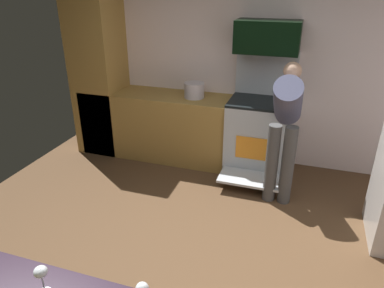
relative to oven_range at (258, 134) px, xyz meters
name	(u,v)px	position (x,y,z in m)	size (l,w,h in m)	color
ground_plane	(181,266)	(-0.34, -1.97, -0.52)	(5.20, 4.80, 0.02)	brown
wall_back	(241,64)	(-0.34, 0.37, 0.79)	(5.20, 0.12, 2.60)	silver
lower_cabinet_run	(168,126)	(-1.24, 0.01, -0.06)	(2.40, 0.60, 0.90)	olive
cabinet_column	(100,78)	(-2.24, 0.01, 0.54)	(0.60, 0.60, 2.10)	olive
oven_range	(258,134)	(0.00, 0.00, 0.00)	(0.76, 1.02, 1.51)	#B4BCC1
microwave	(268,37)	(0.00, 0.09, 1.18)	(0.74, 0.38, 0.37)	black
person_cook	(285,122)	(0.33, -0.50, 0.39)	(0.31, 0.68, 1.48)	#454545
wine_glass_near	(41,274)	(-0.59, -3.23, 0.51)	(0.07, 0.07, 0.16)	silver
stock_pot	(194,90)	(-0.86, 0.01, 0.49)	(0.26, 0.26, 0.19)	silver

